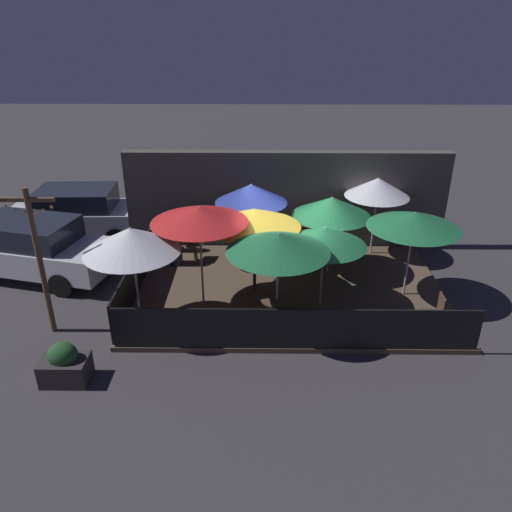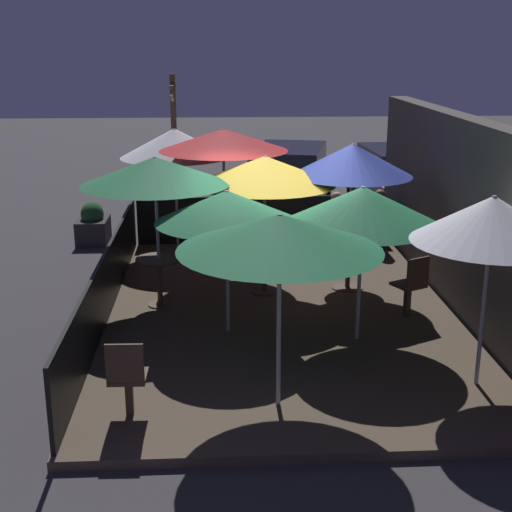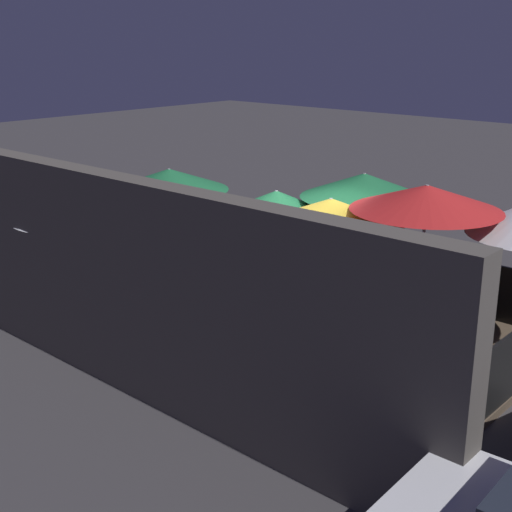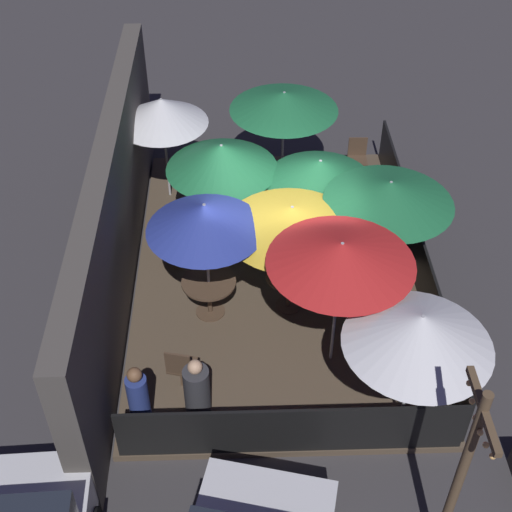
# 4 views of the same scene
# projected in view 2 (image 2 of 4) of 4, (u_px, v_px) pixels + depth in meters

# --- Properties ---
(ground_plane) EXTENTS (60.00, 60.00, 0.00)m
(ground_plane) POSITION_uv_depth(u_px,v_px,m) (279.00, 319.00, 10.79)
(ground_plane) COLOR #383538
(patio_deck) EXTENTS (7.79, 5.20, 0.12)m
(patio_deck) POSITION_uv_depth(u_px,v_px,m) (279.00, 315.00, 10.77)
(patio_deck) COLOR brown
(patio_deck) RESTS_ON ground_plane
(building_wall) EXTENTS (9.39, 0.36, 2.95)m
(building_wall) POSITION_uv_depth(u_px,v_px,m) (470.00, 221.00, 10.52)
(building_wall) COLOR #4C4742
(building_wall) RESTS_ON ground_plane
(fence_front) EXTENTS (7.59, 0.05, 0.95)m
(fence_front) POSITION_uv_depth(u_px,v_px,m) (106.00, 285.00, 10.48)
(fence_front) COLOR black
(fence_front) RESTS_ON patio_deck
(fence_side_left) EXTENTS (0.05, 5.00, 0.95)m
(fence_side_left) POSITION_uv_depth(u_px,v_px,m) (262.00, 220.00, 14.30)
(fence_side_left) COLOR black
(fence_side_left) RESTS_ON patio_deck
(patio_umbrella_0) EXTENTS (2.23, 2.23, 2.22)m
(patio_umbrella_0) POSITION_uv_depth(u_px,v_px,m) (265.00, 170.00, 11.02)
(patio_umbrella_0) COLOR #B2B2B7
(patio_umbrella_0) RESTS_ON patio_deck
(patio_umbrella_1) EXTENTS (1.91, 1.91, 2.38)m
(patio_umbrella_1) POSITION_uv_depth(u_px,v_px,m) (352.00, 160.00, 11.16)
(patio_umbrella_1) COLOR #B2B2B7
(patio_umbrella_1) RESTS_ON patio_deck
(patio_umbrella_2) EXTENTS (2.19, 2.19, 2.30)m
(patio_umbrella_2) POSITION_uv_depth(u_px,v_px,m) (155.00, 171.00, 10.41)
(patio_umbrella_2) COLOR #B2B2B7
(patio_umbrella_2) RESTS_ON patio_deck
(patio_umbrella_3) EXTENTS (2.19, 2.19, 2.19)m
(patio_umbrella_3) POSITION_uv_depth(u_px,v_px,m) (280.00, 233.00, 7.44)
(patio_umbrella_3) COLOR #B2B2B7
(patio_umbrella_3) RESTS_ON patio_deck
(patio_umbrella_4) EXTENTS (2.06, 2.06, 2.35)m
(patio_umbrella_4) POSITION_uv_depth(u_px,v_px,m) (175.00, 143.00, 13.35)
(patio_umbrella_4) COLOR #B2B2B7
(patio_umbrella_4) RESTS_ON patio_deck
(patio_umbrella_5) EXTENTS (2.20, 2.20, 2.49)m
(patio_umbrella_5) POSITION_uv_depth(u_px,v_px,m) (223.00, 140.00, 12.07)
(patio_umbrella_5) COLOR #B2B2B7
(patio_umbrella_5) RESTS_ON patio_deck
(patio_umbrella_6) EXTENTS (1.96, 1.96, 2.01)m
(patio_umbrella_6) POSITION_uv_depth(u_px,v_px,m) (227.00, 207.00, 9.52)
(patio_umbrella_6) COLOR #B2B2B7
(patio_umbrella_6) RESTS_ON patio_deck
(patio_umbrella_7) EXTENTS (2.07, 2.07, 2.12)m
(patio_umbrella_7) POSITION_uv_depth(u_px,v_px,m) (363.00, 206.00, 9.23)
(patio_umbrella_7) COLOR #B2B2B7
(patio_umbrella_7) RESTS_ON patio_deck
(patio_umbrella_8) EXTENTS (1.80, 1.80, 2.28)m
(patio_umbrella_8) POSITION_uv_depth(u_px,v_px,m) (492.00, 219.00, 7.90)
(patio_umbrella_8) COLOR #B2B2B7
(patio_umbrella_8) RESTS_ON patio_deck
(dining_table_0) EXTENTS (0.83, 0.83, 0.76)m
(dining_table_0) POSITION_uv_depth(u_px,v_px,m) (265.00, 257.00, 11.42)
(dining_table_0) COLOR #4C3828
(dining_table_0) RESTS_ON patio_deck
(dining_table_1) EXTENTS (0.94, 0.94, 0.74)m
(dining_table_1) POSITION_uv_depth(u_px,v_px,m) (349.00, 254.00, 11.60)
(dining_table_1) COLOR #4C3828
(dining_table_1) RESTS_ON patio_deck
(dining_table_2) EXTENTS (0.70, 0.70, 0.75)m
(dining_table_2) POSITION_uv_depth(u_px,v_px,m) (159.00, 269.00, 10.85)
(dining_table_2) COLOR #4C3828
(dining_table_2) RESTS_ON patio_deck
(patio_chair_0) EXTENTS (0.54, 0.54, 0.94)m
(patio_chair_0) POSITION_uv_depth(u_px,v_px,m) (412.00, 284.00, 10.38)
(patio_chair_0) COLOR #4C3828
(patio_chair_0) RESTS_ON patio_deck
(patio_chair_1) EXTENTS (0.41, 0.41, 0.91)m
(patio_chair_1) POSITION_uv_depth(u_px,v_px,m) (127.00, 376.00, 7.58)
(patio_chair_1) COLOR #4C3828
(patio_chair_1) RESTS_ON patio_deck
(patio_chair_2) EXTENTS (0.48, 0.48, 0.92)m
(patio_chair_2) POSITION_uv_depth(u_px,v_px,m) (354.00, 232.00, 13.24)
(patio_chair_2) COLOR #4C3828
(patio_chair_2) RESTS_ON patio_deck
(patron_0) EXTENTS (0.50, 0.50, 1.18)m
(patron_0) POSITION_uv_depth(u_px,v_px,m) (336.00, 226.00, 13.67)
(patron_0) COLOR #333338
(patron_0) RESTS_ON patio_deck
(patron_1) EXTENTS (0.43, 0.43, 1.19)m
(patron_1) POSITION_uv_depth(u_px,v_px,m) (378.00, 222.00, 13.83)
(patron_1) COLOR navy
(patron_1) RESTS_ON patio_deck
(planter_box) EXTENTS (0.89, 0.62, 0.86)m
(planter_box) POSITION_uv_depth(u_px,v_px,m) (93.00, 225.00, 14.79)
(planter_box) COLOR #332D2D
(planter_box) RESTS_ON ground_plane
(light_post) EXTENTS (1.10, 0.12, 3.37)m
(light_post) POSITION_uv_depth(u_px,v_px,m) (174.00, 144.00, 15.30)
(light_post) COLOR brown
(light_post) RESTS_ON ground_plane
(parked_car_0) EXTENTS (4.79, 2.71, 1.62)m
(parked_car_0) POSITION_uv_depth(u_px,v_px,m) (289.00, 179.00, 17.20)
(parked_car_0) COLOR silver
(parked_car_0) RESTS_ON ground_plane
(parked_car_1) EXTENTS (4.27, 1.93, 1.62)m
(parked_car_1) POSITION_uv_depth(u_px,v_px,m) (399.00, 181.00, 16.93)
(parked_car_1) COLOR silver
(parked_car_1) RESTS_ON ground_plane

